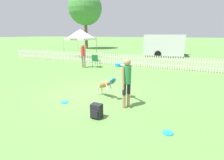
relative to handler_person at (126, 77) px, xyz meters
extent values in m
plane|color=#5B8C42|center=(-1.67, 0.71, -1.03)|extent=(240.00, 240.00, 0.00)
cylinder|color=tan|center=(0.00, -0.13, -0.80)|extent=(0.11, 0.11, 0.46)
cylinder|color=black|center=(0.00, -0.13, -0.39)|extent=(0.12, 0.12, 0.37)
cylinder|color=tan|center=(0.09, 0.04, -0.80)|extent=(0.11, 0.11, 0.46)
cylinder|color=black|center=(0.09, 0.04, -0.39)|extent=(0.12, 0.12, 0.37)
cylinder|color=#2D8447|center=(0.05, -0.04, 0.09)|extent=(0.38, 0.38, 0.57)
sphere|color=tan|center=(0.05, -0.04, 0.48)|extent=(0.23, 0.23, 0.23)
cylinder|color=tan|center=(0.00, -0.25, 0.00)|extent=(0.16, 0.21, 0.69)
cylinder|color=tan|center=(-0.16, 0.30, 0.31)|extent=(0.62, 0.45, 0.14)
cylinder|color=#1E8CD8|center=(-0.44, 0.49, 0.24)|extent=(0.26, 0.26, 0.02)
cylinder|color=#1E8CD8|center=(-0.44, 0.49, 0.26)|extent=(0.26, 0.26, 0.02)
cylinder|color=#1E8CD8|center=(-0.44, 0.49, 0.29)|extent=(0.26, 0.26, 0.02)
cylinder|color=#1E8CD8|center=(-0.44, 0.49, 0.32)|extent=(0.26, 0.26, 0.02)
ellipsoid|color=olive|center=(-1.03, 0.53, -0.51)|extent=(0.78, 0.57, 0.51)
ellipsoid|color=silver|center=(-1.03, 0.53, -0.55)|extent=(0.41, 0.31, 0.25)
sphere|color=olive|center=(-0.67, 0.33, -0.32)|extent=(0.16, 0.16, 0.16)
cone|color=olive|center=(-0.60, 0.30, -0.28)|extent=(0.16, 0.14, 0.13)
cylinder|color=#1E8CD8|center=(-0.60, 0.30, -0.28)|extent=(0.24, 0.30, 0.25)
cone|color=olive|center=(-0.66, 0.39, -0.25)|extent=(0.05, 0.05, 0.07)
cone|color=olive|center=(-0.71, 0.30, -0.25)|extent=(0.05, 0.05, 0.07)
cylinder|color=silver|center=(-1.28, 0.76, -0.85)|extent=(0.06, 0.06, 0.36)
cylinder|color=silver|center=(-1.36, 0.60, -0.85)|extent=(0.06, 0.06, 0.36)
cylinder|color=silver|center=(-0.79, 0.49, -0.50)|extent=(0.18, 0.13, 0.28)
cylinder|color=silver|center=(-0.86, 0.35, -0.50)|extent=(0.18, 0.13, 0.28)
cone|color=olive|center=(-1.44, 0.74, -0.63)|extent=(0.33, 0.21, 0.23)
cylinder|color=#1E8CD8|center=(1.53, -1.11, -1.01)|extent=(0.26, 0.26, 0.02)
cylinder|color=#1E8CD8|center=(-2.10, -0.57, -1.01)|extent=(0.26, 0.26, 0.02)
cube|color=black|center=(-0.47, -1.12, -0.81)|extent=(0.31, 0.23, 0.43)
cube|color=black|center=(-0.47, -1.25, -0.86)|extent=(0.22, 0.04, 0.21)
cube|color=beige|center=(-1.67, 7.21, -0.76)|extent=(25.27, 0.04, 0.06)
cube|color=beige|center=(-1.67, 7.21, -0.38)|extent=(25.27, 0.04, 0.06)
cube|color=beige|center=(-14.23, 7.21, -0.58)|extent=(0.09, 0.02, 0.89)
cube|color=beige|center=(-14.07, 7.21, -0.58)|extent=(0.09, 0.02, 0.89)
cube|color=beige|center=(-13.92, 7.21, -0.58)|extent=(0.09, 0.02, 0.89)
cube|color=beige|center=(-13.76, 7.21, -0.58)|extent=(0.09, 0.02, 0.89)
cube|color=beige|center=(-13.60, 7.21, -0.58)|extent=(0.09, 0.02, 0.89)
cube|color=beige|center=(-13.45, 7.21, -0.58)|extent=(0.09, 0.02, 0.89)
cube|color=beige|center=(-13.29, 7.21, -0.58)|extent=(0.09, 0.02, 0.89)
cube|color=beige|center=(-13.13, 7.21, -0.58)|extent=(0.09, 0.02, 0.89)
cube|color=beige|center=(-12.98, 7.21, -0.58)|extent=(0.09, 0.02, 0.89)
cube|color=beige|center=(-12.82, 7.21, -0.58)|extent=(0.09, 0.02, 0.89)
cube|color=beige|center=(-12.66, 7.21, -0.58)|extent=(0.09, 0.02, 0.89)
cube|color=beige|center=(-12.50, 7.21, -0.58)|extent=(0.09, 0.02, 0.89)
cube|color=beige|center=(-12.35, 7.21, -0.58)|extent=(0.09, 0.02, 0.89)
cube|color=beige|center=(-12.19, 7.21, -0.58)|extent=(0.09, 0.02, 0.89)
cube|color=beige|center=(-12.03, 7.21, -0.58)|extent=(0.09, 0.02, 0.89)
cube|color=beige|center=(-11.88, 7.21, -0.58)|extent=(0.09, 0.02, 0.89)
cube|color=beige|center=(-11.72, 7.21, -0.58)|extent=(0.09, 0.02, 0.89)
cube|color=beige|center=(-11.56, 7.21, -0.58)|extent=(0.09, 0.02, 0.89)
cube|color=beige|center=(-11.41, 7.21, -0.58)|extent=(0.09, 0.02, 0.89)
cube|color=beige|center=(-11.25, 7.21, -0.58)|extent=(0.09, 0.02, 0.89)
cube|color=beige|center=(-11.09, 7.21, -0.58)|extent=(0.09, 0.02, 0.89)
cube|color=beige|center=(-10.93, 7.21, -0.58)|extent=(0.09, 0.02, 0.89)
cube|color=beige|center=(-10.78, 7.21, -0.58)|extent=(0.09, 0.02, 0.89)
cube|color=beige|center=(-10.62, 7.21, -0.58)|extent=(0.09, 0.02, 0.89)
cube|color=beige|center=(-10.46, 7.21, -0.58)|extent=(0.09, 0.02, 0.89)
cube|color=beige|center=(-10.31, 7.21, -0.58)|extent=(0.09, 0.02, 0.89)
cube|color=beige|center=(-10.15, 7.21, -0.58)|extent=(0.09, 0.02, 0.89)
cube|color=beige|center=(-9.99, 7.21, -0.58)|extent=(0.09, 0.02, 0.89)
cube|color=beige|center=(-9.84, 7.21, -0.58)|extent=(0.09, 0.02, 0.89)
cube|color=beige|center=(-9.68, 7.21, -0.58)|extent=(0.09, 0.02, 0.89)
cube|color=beige|center=(-9.52, 7.21, -0.58)|extent=(0.09, 0.02, 0.89)
cube|color=beige|center=(-9.37, 7.21, -0.58)|extent=(0.09, 0.02, 0.89)
cube|color=beige|center=(-9.21, 7.21, -0.58)|extent=(0.09, 0.02, 0.89)
cube|color=beige|center=(-9.05, 7.21, -0.58)|extent=(0.09, 0.02, 0.89)
cube|color=beige|center=(-8.89, 7.21, -0.58)|extent=(0.09, 0.02, 0.89)
cube|color=beige|center=(-8.74, 7.21, -0.58)|extent=(0.09, 0.02, 0.89)
cube|color=beige|center=(-8.58, 7.21, -0.58)|extent=(0.09, 0.02, 0.89)
cube|color=beige|center=(-8.42, 7.21, -0.58)|extent=(0.09, 0.02, 0.89)
cube|color=beige|center=(-8.27, 7.21, -0.58)|extent=(0.09, 0.02, 0.89)
cube|color=beige|center=(-8.11, 7.21, -0.58)|extent=(0.09, 0.02, 0.89)
cube|color=beige|center=(-7.95, 7.21, -0.58)|extent=(0.09, 0.02, 0.89)
cube|color=beige|center=(-7.80, 7.21, -0.58)|extent=(0.09, 0.02, 0.89)
cube|color=beige|center=(-7.64, 7.21, -0.58)|extent=(0.09, 0.02, 0.89)
cube|color=beige|center=(-7.48, 7.21, -0.58)|extent=(0.09, 0.02, 0.89)
cube|color=beige|center=(-7.33, 7.21, -0.58)|extent=(0.09, 0.02, 0.89)
cube|color=beige|center=(-7.17, 7.21, -0.58)|extent=(0.09, 0.02, 0.89)
cube|color=beige|center=(-7.01, 7.21, -0.58)|extent=(0.09, 0.02, 0.89)
cube|color=beige|center=(-6.85, 7.21, -0.58)|extent=(0.09, 0.02, 0.89)
cube|color=beige|center=(-6.70, 7.21, -0.58)|extent=(0.09, 0.02, 0.89)
cube|color=beige|center=(-6.54, 7.21, -0.58)|extent=(0.09, 0.02, 0.89)
cube|color=beige|center=(-6.38, 7.21, -0.58)|extent=(0.09, 0.02, 0.89)
cube|color=beige|center=(-6.23, 7.21, -0.58)|extent=(0.09, 0.02, 0.89)
cube|color=beige|center=(-6.07, 7.21, -0.58)|extent=(0.09, 0.02, 0.89)
cube|color=beige|center=(-5.91, 7.21, -0.58)|extent=(0.09, 0.02, 0.89)
cube|color=beige|center=(-5.76, 7.21, -0.58)|extent=(0.09, 0.02, 0.89)
cube|color=beige|center=(-5.60, 7.21, -0.58)|extent=(0.09, 0.02, 0.89)
cube|color=beige|center=(-5.44, 7.21, -0.58)|extent=(0.09, 0.02, 0.89)
cube|color=beige|center=(-5.28, 7.21, -0.58)|extent=(0.09, 0.02, 0.89)
cube|color=beige|center=(-5.13, 7.21, -0.58)|extent=(0.09, 0.02, 0.89)
cube|color=beige|center=(-4.97, 7.21, -0.58)|extent=(0.09, 0.02, 0.89)
cube|color=beige|center=(-4.81, 7.21, -0.58)|extent=(0.09, 0.02, 0.89)
cube|color=beige|center=(-4.66, 7.21, -0.58)|extent=(0.09, 0.02, 0.89)
cube|color=beige|center=(-4.50, 7.21, -0.58)|extent=(0.09, 0.02, 0.89)
cube|color=beige|center=(-4.34, 7.21, -0.58)|extent=(0.09, 0.02, 0.89)
cube|color=beige|center=(-4.19, 7.21, -0.58)|extent=(0.09, 0.02, 0.89)
cube|color=beige|center=(-4.03, 7.21, -0.58)|extent=(0.09, 0.02, 0.89)
cube|color=beige|center=(-3.87, 7.21, -0.58)|extent=(0.09, 0.02, 0.89)
cube|color=beige|center=(-3.72, 7.21, -0.58)|extent=(0.09, 0.02, 0.89)
cube|color=beige|center=(-3.56, 7.21, -0.58)|extent=(0.09, 0.02, 0.89)
cube|color=beige|center=(-3.40, 7.21, -0.58)|extent=(0.09, 0.02, 0.89)
cube|color=beige|center=(-3.24, 7.21, -0.58)|extent=(0.09, 0.02, 0.89)
cube|color=beige|center=(-3.09, 7.21, -0.58)|extent=(0.09, 0.02, 0.89)
cube|color=beige|center=(-2.93, 7.21, -0.58)|extent=(0.09, 0.02, 0.89)
cube|color=beige|center=(-2.77, 7.21, -0.58)|extent=(0.09, 0.02, 0.89)
cube|color=beige|center=(-2.62, 7.21, -0.58)|extent=(0.09, 0.02, 0.89)
cube|color=beige|center=(-2.46, 7.21, -0.58)|extent=(0.09, 0.02, 0.89)
cube|color=beige|center=(-2.30, 7.21, -0.58)|extent=(0.09, 0.02, 0.89)
cube|color=beige|center=(-2.15, 7.21, -0.58)|extent=(0.09, 0.02, 0.89)
cube|color=beige|center=(-1.99, 7.21, -0.58)|extent=(0.09, 0.02, 0.89)
cube|color=beige|center=(-1.83, 7.21, -0.58)|extent=(0.09, 0.02, 0.89)
cube|color=beige|center=(-1.67, 7.21, -0.58)|extent=(0.09, 0.02, 0.89)
cube|color=beige|center=(-1.52, 7.21, -0.58)|extent=(0.09, 0.02, 0.89)
cube|color=beige|center=(-1.36, 7.21, -0.58)|extent=(0.09, 0.02, 0.89)
cube|color=beige|center=(-1.20, 7.21, -0.58)|extent=(0.09, 0.02, 0.89)
cube|color=beige|center=(-1.05, 7.21, -0.58)|extent=(0.09, 0.02, 0.89)
cube|color=beige|center=(-0.89, 7.21, -0.58)|extent=(0.09, 0.02, 0.89)
cube|color=beige|center=(-0.73, 7.21, -0.58)|extent=(0.09, 0.02, 0.89)
cube|color=beige|center=(-0.58, 7.21, -0.58)|extent=(0.09, 0.02, 0.89)
cube|color=beige|center=(-0.42, 7.21, -0.58)|extent=(0.09, 0.02, 0.89)
cube|color=beige|center=(-0.26, 7.21, -0.58)|extent=(0.09, 0.02, 0.89)
cube|color=beige|center=(-0.11, 7.21, -0.58)|extent=(0.09, 0.02, 0.89)
cube|color=beige|center=(0.05, 7.21, -0.58)|extent=(0.09, 0.02, 0.89)
cube|color=beige|center=(0.21, 7.21, -0.58)|extent=(0.09, 0.02, 0.89)
cube|color=beige|center=(0.37, 7.21, -0.58)|extent=(0.09, 0.02, 0.89)
cube|color=beige|center=(0.52, 7.21, -0.58)|extent=(0.09, 0.02, 0.89)
cube|color=beige|center=(0.68, 7.21, -0.58)|extent=(0.09, 0.02, 0.89)
cube|color=beige|center=(0.84, 7.21, -0.58)|extent=(0.09, 0.02, 0.89)
cube|color=beige|center=(0.99, 7.21, -0.58)|extent=(0.09, 0.02, 0.89)
cube|color=beige|center=(1.15, 7.21, -0.58)|extent=(0.09, 0.02, 0.89)
cube|color=beige|center=(1.31, 7.21, -0.58)|extent=(0.09, 0.02, 0.89)
cube|color=beige|center=(1.46, 7.21, -0.58)|extent=(0.09, 0.02, 0.89)
cube|color=beige|center=(1.62, 7.21, -0.58)|extent=(0.09, 0.02, 0.89)
cube|color=beige|center=(1.78, 7.21, -0.58)|extent=(0.09, 0.02, 0.89)
cube|color=beige|center=(1.93, 7.21, -0.58)|extent=(0.09, 0.02, 0.89)
cube|color=beige|center=(2.09, 7.21, -0.58)|extent=(0.09, 0.02, 0.89)
cube|color=beige|center=(2.25, 7.21, -0.58)|extent=(0.09, 0.02, 0.89)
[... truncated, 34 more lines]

